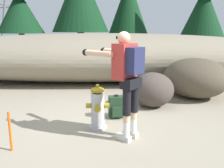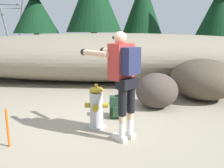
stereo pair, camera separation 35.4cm
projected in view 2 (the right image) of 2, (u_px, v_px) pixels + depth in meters
The scene contains 10 objects.
ground_plane at pixel (105, 127), 4.51m from camera, with size 56.00×56.00×0.04m, color gray.
dirt_embankment at pixel (113, 57), 8.33m from camera, with size 14.93×3.20×1.63m, color gray.
fire_hydrant at pixel (96, 108), 4.34m from camera, with size 0.42×0.37×0.81m.
utility_worker at pixel (122, 72), 3.76m from camera, with size 0.98×0.94×1.73m.
spare_backpack at pixel (117, 107), 4.89m from camera, with size 0.32×0.31×0.47m.
boulder_large at pixel (203, 79), 6.14m from camera, with size 1.58×1.69×1.03m, color #4C4334.
boulder_mid at pixel (157, 90), 5.49m from camera, with size 0.94×0.96×0.79m, color #443A35.
pine_tree_far_left at pixel (35, 4), 12.55m from camera, with size 2.36×2.36×5.13m.
pine_tree_right at pixel (220, 2), 11.68m from camera, with size 2.29×2.29×5.57m.
survey_stake at pixel (8, 128), 3.64m from camera, with size 0.04×0.04×0.60m, color #E55914.
Camera 2 is at (0.33, -4.21, 1.76)m, focal length 38.81 mm.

